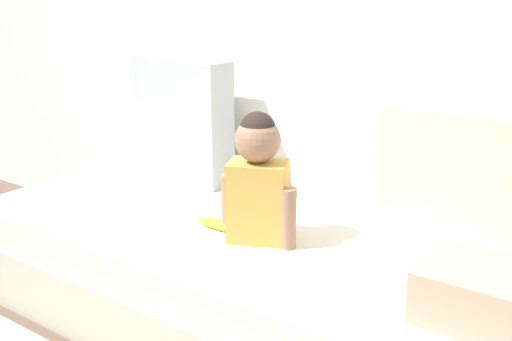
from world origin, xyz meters
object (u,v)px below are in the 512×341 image
at_px(throw_pillow_left, 182,120).
at_px(folded_blanket, 496,298).
at_px(couch, 251,284).
at_px(toddler, 258,178).
at_px(banana, 215,224).
at_px(throw_pillow_right, 465,181).

bearing_deg(throw_pillow_left, folded_blanket, -16.82).
xyz_separation_m(couch, throw_pillow_left, (-0.65, 0.36, 0.48)).
distance_m(toddler, banana, 0.28).
bearing_deg(toddler, couch, 154.97).
xyz_separation_m(throw_pillow_right, folded_blanket, (0.25, -0.47, -0.16)).
bearing_deg(banana, throw_pillow_left, 142.48).
bearing_deg(toddler, throw_pillow_left, 151.55).
distance_m(couch, folded_blanket, 0.95).
bearing_deg(throw_pillow_right, couch, -151.33).
bearing_deg(banana, throw_pillow_right, 26.29).
bearing_deg(toddler, folded_blanket, -6.18).
distance_m(throw_pillow_right, banana, 0.91).
xyz_separation_m(couch, throw_pillow_right, (0.65, 0.36, 0.44)).
bearing_deg(throw_pillow_right, folded_blanket, -61.71).
xyz_separation_m(toddler, folded_blanket, (0.86, -0.09, -0.16)).
bearing_deg(couch, banana, -165.95).
distance_m(banana, folded_blanket, 1.05).
height_order(couch, toddler, toddler).
bearing_deg(banana, toddler, 4.40).
bearing_deg(throw_pillow_left, toddler, -28.45).
distance_m(couch, throw_pillow_left, 0.89).
xyz_separation_m(couch, folded_blanket, (0.91, -0.11, 0.28)).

